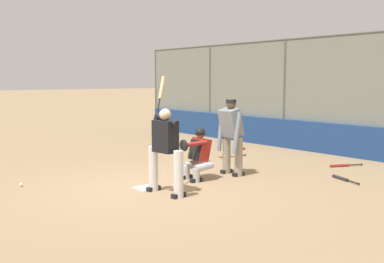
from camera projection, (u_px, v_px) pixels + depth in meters
name	position (u px, v px, depth m)	size (l,w,h in m)	color
ground_plane	(147.00, 188.00, 8.73)	(160.00, 160.00, 0.00)	#9E7F5B
home_plate_marker	(147.00, 188.00, 8.73)	(0.43, 0.43, 0.01)	white
backstop_fence	(333.00, 92.00, 12.57)	(17.16, 0.08, 3.34)	#515651
padding_wall	(329.00, 139.00, 12.66)	(16.74, 0.18, 0.87)	navy
batter_at_plate	(165.00, 148.00, 8.19)	(1.05, 0.60, 2.17)	silver
catcher_behind_plate	(197.00, 153.00, 9.40)	(0.59, 0.72, 1.10)	#B7B7BC
umpire_home	(231.00, 134.00, 9.84)	(0.68, 0.43, 1.68)	gray
spare_bat_near_backstop	(229.00, 156.00, 12.17)	(0.33, 0.78, 0.07)	black
spare_bat_by_padding	(342.00, 179.00, 9.41)	(0.78, 0.33, 0.07)	black
spare_bat_third_base_side	(241.00, 147.00, 13.74)	(0.80, 0.44, 0.07)	black
spare_bat_first_base_side	(342.00, 165.00, 10.84)	(0.43, 0.81, 0.07)	black
baseball_loose	(21.00, 185.00, 8.85)	(0.07, 0.07, 0.07)	white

